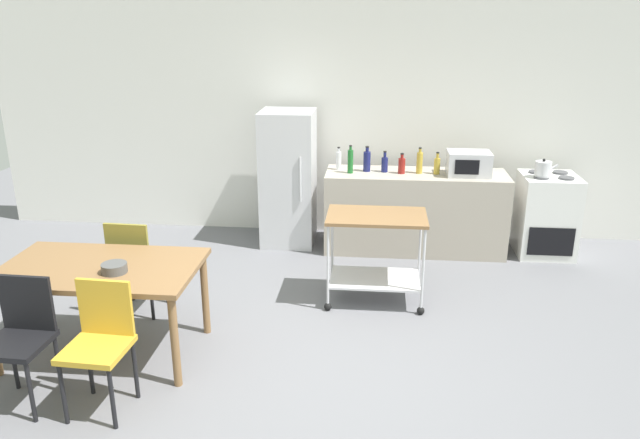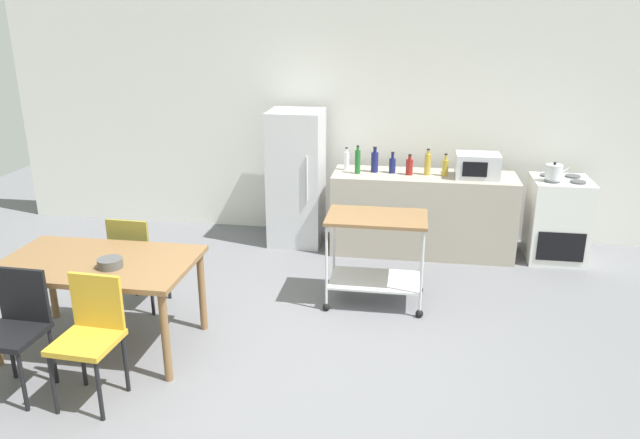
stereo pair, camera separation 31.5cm
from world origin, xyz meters
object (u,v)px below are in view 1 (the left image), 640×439
Objects in this scene: refrigerator at (288,178)px; bottle_hot_sauce at (350,161)px; chair_mustard at (100,338)px; chair_black at (21,333)px; bottle_vinegar at (367,161)px; bottle_soda at (437,165)px; stove_oven at (546,215)px; kitchen_cart at (376,243)px; bottle_sesame_oil at (402,165)px; bottle_olive_oil at (420,162)px; microwave at (469,164)px; kettle at (543,169)px; bottle_soy_sauce at (339,160)px; chair_olive at (135,260)px; bottle_sparkling_water at (385,164)px; fruit_bowl at (114,268)px; dining_table at (100,275)px.

refrigerator reaches higher than bottle_hot_sauce.
chair_black is (-0.56, 0.01, 0.00)m from chair_mustard.
bottle_soda is at bearing -3.68° from bottle_vinegar.
bottle_soda is (1.67, -0.12, 0.22)m from refrigerator.
refrigerator is at bearing 178.40° from stove_oven.
bottle_sesame_oil is (0.26, 1.33, 0.42)m from kitchen_cart.
bottle_olive_oil is at bearing -3.61° from bottle_vinegar.
microwave reaches higher than kettle.
bottle_soy_sauce is 0.89× the size of bottle_olive_oil.
chair_olive and chair_black have the same top height.
bottle_sparkling_water is 0.51× the size of microwave.
bottle_sparkling_water is (-1.80, 0.00, 0.54)m from stove_oven.
bottle_hot_sauce reaches higher than chair_olive.
fruit_bowl is (-1.93, -1.25, 0.21)m from kitchen_cart.
bottle_hot_sauce is 0.21m from bottle_vinegar.
bottle_sesame_oil is at bearing 49.82° from fruit_bowl.
chair_olive is 3.18m from bottle_olive_oil.
refrigerator is 1.68m from bottle_soda.
bottle_soda reaches higher than chair_mustard.
bottle_soda is at bearing 55.14° from chair_mustard.
chair_olive is at bearing -139.71° from bottle_sparkling_water.
refrigerator reaches higher than chair_mustard.
bottle_sesame_oil is 0.72m from microwave.
chair_olive is at bearing -142.77° from bottle_sesame_oil.
bottle_soy_sauce reaches higher than bottle_sesame_oil.
bottle_sparkling_water is at bearing 12.94° from bottle_hot_sauce.
bottle_olive_oil reaches higher than bottle_sparkling_water.
bottle_soy_sauce reaches higher than chair_mustard.
refrigerator is at bearing -116.96° from chair_olive.
chair_mustard is 4.23m from microwave.
bottle_hot_sauce is 0.95m from bottle_soda.
microwave reaches higher than fruit_bowl.
chair_black is 4.74× the size of fruit_bowl.
chair_mustard is at bearing -135.28° from kitchen_cart.
kettle is (1.76, 1.29, 0.43)m from kitchen_cart.
kitchen_cart is at bearing -84.87° from bottle_vinegar.
bottle_vinegar is (0.18, 0.10, -0.02)m from bottle_hot_sauce.
stove_oven is (3.97, 2.52, -0.22)m from dining_table.
bottle_sparkling_water is at bearing -3.56° from bottle_vinegar.
bottle_olive_oil is at bearing 44.42° from dining_table.
kitchen_cart is (-1.88, -1.38, 0.12)m from stove_oven.
chair_olive is 3.93× the size of bottle_sesame_oil.
bottle_soy_sauce is (1.65, 2.58, 0.34)m from dining_table.
refrigerator reaches higher than bottle_soy_sauce.
fruit_bowl is at bearing -122.43° from bottle_hot_sauce.
bottle_soy_sauce is 1.10× the size of bottle_sparkling_water.
microwave is at bearing 53.62° from kitchen_cart.
refrigerator is 8.25× the size of fruit_bowl.
stove_oven is 4.64m from fruit_bowl.
chair_olive is at bearing -149.88° from microwave.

